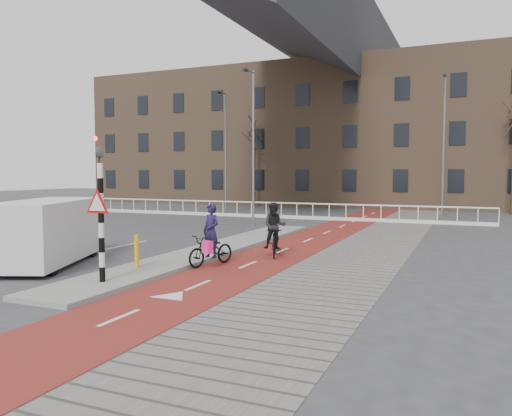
% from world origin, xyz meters
% --- Properties ---
extents(ground, '(120.00, 120.00, 0.00)m').
position_xyz_m(ground, '(0.00, 0.00, 0.00)').
color(ground, '#38383A').
rests_on(ground, ground).
extents(bike_lane, '(2.50, 60.00, 0.01)m').
position_xyz_m(bike_lane, '(1.50, 10.00, 0.01)').
color(bike_lane, maroon).
rests_on(bike_lane, ground).
extents(sidewalk, '(3.00, 60.00, 0.01)m').
position_xyz_m(sidewalk, '(4.30, 10.00, 0.01)').
color(sidewalk, slate).
rests_on(sidewalk, ground).
extents(curb_island, '(1.80, 16.00, 0.12)m').
position_xyz_m(curb_island, '(-0.70, 4.00, 0.06)').
color(curb_island, gray).
rests_on(curb_island, ground).
extents(traffic_signal, '(0.80, 0.80, 3.68)m').
position_xyz_m(traffic_signal, '(-0.60, -2.02, 1.99)').
color(traffic_signal, black).
rests_on(traffic_signal, curb_island).
extents(bollard, '(0.12, 0.12, 0.91)m').
position_xyz_m(bollard, '(-0.96, -0.16, 0.58)').
color(bollard, yellow).
rests_on(bollard, curb_island).
extents(cyclist_near, '(1.10, 1.85, 1.84)m').
position_xyz_m(cyclist_near, '(0.55, 1.43, 0.63)').
color(cyclist_near, black).
rests_on(cyclist_near, bike_lane).
extents(cyclist_far, '(0.97, 1.70, 1.78)m').
position_xyz_m(cyclist_far, '(1.69, 3.71, 0.75)').
color(cyclist_far, black).
rests_on(cyclist_far, bike_lane).
extents(van, '(3.38, 4.87, 1.95)m').
position_xyz_m(van, '(-4.04, -0.39, 1.02)').
color(van, silver).
rests_on(van, ground).
extents(railing, '(28.00, 0.10, 0.99)m').
position_xyz_m(railing, '(-5.00, 17.00, 0.31)').
color(railing, silver).
rests_on(railing, ground).
extents(townhouse_row, '(46.00, 10.00, 15.90)m').
position_xyz_m(townhouse_row, '(-3.00, 32.00, 7.81)').
color(townhouse_row, '#7F6047').
rests_on(townhouse_row, ground).
extents(tree_mid, '(0.27, 0.27, 6.76)m').
position_xyz_m(tree_mid, '(-8.74, 25.97, 3.38)').
color(tree_mid, '#301F15').
rests_on(tree_mid, ground).
extents(streetlight_near, '(0.12, 0.12, 7.95)m').
position_xyz_m(streetlight_near, '(-2.69, 12.00, 3.98)').
color(streetlight_near, slate).
rests_on(streetlight_near, ground).
extents(streetlight_left, '(0.12, 0.12, 8.42)m').
position_xyz_m(streetlight_left, '(-8.38, 20.14, 4.21)').
color(streetlight_left, slate).
rests_on(streetlight_left, ground).
extents(streetlight_right, '(0.12, 0.12, 8.80)m').
position_xyz_m(streetlight_right, '(5.99, 21.88, 4.40)').
color(streetlight_right, slate).
rests_on(streetlight_right, ground).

